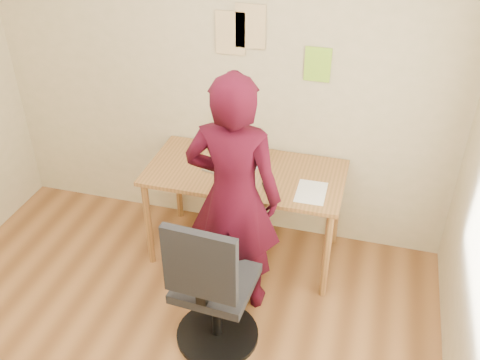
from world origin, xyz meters
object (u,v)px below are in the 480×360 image
(phone, at_px, (268,188))
(person, at_px, (234,197))
(office_chair, at_px, (212,294))
(desk, at_px, (245,181))
(laptop, at_px, (234,160))

(phone, distance_m, person, 0.35)
(office_chair, height_order, person, person)
(desk, relative_size, phone, 10.29)
(person, bearing_deg, office_chair, 88.25)
(laptop, height_order, phone, laptop)
(desk, bearing_deg, person, -83.90)
(phone, xyz_separation_m, person, (-0.16, -0.30, 0.09))
(office_chair, xyz_separation_m, person, (0.01, 0.46, 0.40))
(person, bearing_deg, desk, -84.87)
(laptop, relative_size, phone, 2.93)
(laptop, distance_m, person, 0.53)
(office_chair, bearing_deg, person, 92.85)
(desk, xyz_separation_m, laptop, (-0.10, 0.04, 0.14))
(office_chair, bearing_deg, phone, 81.57)
(laptop, xyz_separation_m, person, (0.15, -0.51, 0.05))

